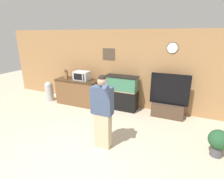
# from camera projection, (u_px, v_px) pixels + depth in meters

# --- Properties ---
(ground_plane) EXTENTS (18.00, 18.00, 0.00)m
(ground_plane) POSITION_uv_depth(u_px,v_px,m) (75.00, 158.00, 3.62)
(ground_plane) COLOR beige
(wall_back_paneled) EXTENTS (10.00, 0.08, 2.60)m
(wall_back_paneled) POSITION_uv_depth(u_px,v_px,m) (126.00, 69.00, 5.93)
(wall_back_paneled) COLOR #A87A4C
(wall_back_paneled) RESTS_ON ground_plane
(counter_island) EXTENTS (1.57, 0.65, 0.91)m
(counter_island) POSITION_uv_depth(u_px,v_px,m) (78.00, 92.00, 6.32)
(counter_island) COLOR brown
(counter_island) RESTS_ON ground_plane
(microwave) EXTENTS (0.53, 0.39, 0.30)m
(microwave) POSITION_uv_depth(u_px,v_px,m) (82.00, 76.00, 6.08)
(microwave) COLOR silver
(microwave) RESTS_ON counter_island
(knife_block) EXTENTS (0.14, 0.10, 0.32)m
(knife_block) POSITION_uv_depth(u_px,v_px,m) (66.00, 75.00, 6.30)
(knife_block) COLOR olive
(knife_block) RESTS_ON counter_island
(aquarium_on_stand) EXTENTS (1.09, 0.47, 1.15)m
(aquarium_on_stand) POSITION_uv_depth(u_px,v_px,m) (121.00, 93.00, 5.86)
(aquarium_on_stand) COLOR black
(aquarium_on_stand) RESTS_ON ground_plane
(tv_on_stand) EXTENTS (1.14, 0.40, 1.35)m
(tv_on_stand) POSITION_uv_depth(u_px,v_px,m) (168.00, 105.00, 5.32)
(tv_on_stand) COLOR #4C3828
(tv_on_stand) RESTS_ON ground_plane
(person_standing) EXTENTS (0.53, 0.40, 1.67)m
(person_standing) POSITION_uv_depth(u_px,v_px,m) (102.00, 111.00, 3.74)
(person_standing) COLOR #BCAD89
(person_standing) RESTS_ON ground_plane
(potted_plant) EXTENTS (0.41, 0.41, 0.59)m
(potted_plant) POSITION_uv_depth(u_px,v_px,m) (218.00, 141.00, 3.59)
(potted_plant) COLOR #4C4C51
(potted_plant) RESTS_ON ground_plane
(trash_bin) EXTENTS (0.31, 0.31, 0.75)m
(trash_bin) POSITION_uv_depth(u_px,v_px,m) (49.00, 91.00, 6.66)
(trash_bin) COLOR #B7B7BC
(trash_bin) RESTS_ON ground_plane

